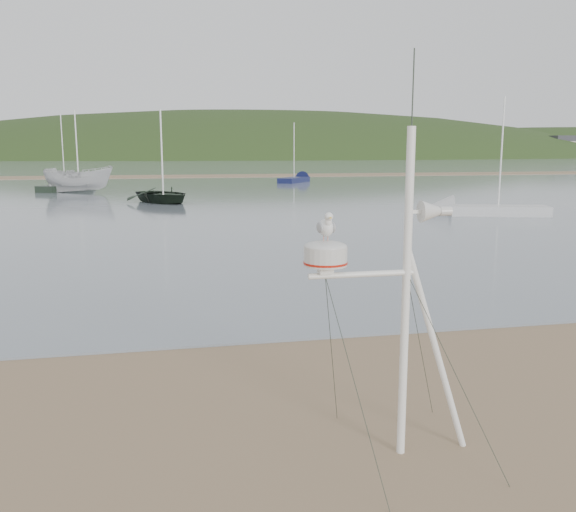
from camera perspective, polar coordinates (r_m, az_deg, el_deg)
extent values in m
plane|color=#7A6146|center=(7.29, -12.78, -18.69)|extent=(560.00, 560.00, 0.00)
cube|color=slate|center=(138.44, -12.06, 8.42)|extent=(560.00, 256.00, 0.04)
cube|color=#7A6146|center=(76.48, -12.09, 7.30)|extent=(560.00, 7.00, 0.07)
ellipsoid|color=#1F3314|center=(245.98, -2.48, 4.11)|extent=(400.00, 180.00, 80.00)
ellipsoid|color=#1F3314|center=(301.58, 24.91, 5.55)|extent=(300.00, 135.00, 56.00)
cube|color=beige|center=(205.62, -22.31, 9.48)|extent=(8.40, 6.30, 8.00)
cube|color=beige|center=(202.66, -14.96, 9.88)|extent=(8.40, 6.30, 8.00)
cube|color=beige|center=(203.02, -7.50, 10.13)|extent=(8.40, 6.30, 8.00)
cube|color=beige|center=(206.67, -0.18, 10.21)|extent=(8.40, 6.30, 8.00)
cube|color=beige|center=(213.45, 6.78, 10.14)|extent=(8.40, 6.30, 8.00)
cube|color=beige|center=(223.07, 13.22, 9.94)|extent=(8.40, 6.30, 8.00)
cube|color=beige|center=(235.19, 19.05, 9.66)|extent=(8.40, 6.30, 8.00)
cube|color=beige|center=(249.44, 24.26, 9.32)|extent=(8.40, 6.30, 8.00)
cylinder|color=white|center=(6.88, 10.96, -3.77)|extent=(0.09, 0.09, 3.71)
cylinder|color=white|center=(7.21, 13.71, -8.59)|extent=(0.86, 0.07, 2.43)
cylinder|color=white|center=(6.64, 6.98, -1.70)|extent=(1.20, 0.06, 0.06)
cylinder|color=#2D382D|center=(6.71, 11.62, 15.00)|extent=(0.01, 0.01, 0.83)
cube|color=white|center=(6.50, 3.51, -1.27)|extent=(0.15, 0.15, 0.08)
cylinder|color=silver|center=(6.48, 3.53, -0.02)|extent=(0.46, 0.46, 0.20)
cylinder|color=red|center=(6.49, 3.52, -0.63)|extent=(0.47, 0.47, 0.02)
ellipsoid|color=silver|center=(6.46, 3.54, 0.87)|extent=(0.46, 0.46, 0.13)
cone|color=silver|center=(6.82, 13.24, 4.09)|extent=(0.24, 0.24, 0.24)
cylinder|color=silver|center=(6.90, 14.50, 4.10)|extent=(0.13, 0.10, 0.10)
cube|color=white|center=(6.75, 11.96, 4.08)|extent=(0.19, 0.04, 0.04)
cylinder|color=tan|center=(6.44, 3.35, 1.71)|extent=(0.01, 0.01, 0.06)
cylinder|color=tan|center=(6.45, 3.74, 1.73)|extent=(0.01, 0.01, 0.06)
ellipsoid|color=white|center=(6.43, 3.56, 2.66)|extent=(0.16, 0.25, 0.19)
ellipsoid|color=#A1A4A9|center=(6.40, 2.98, 2.68)|extent=(0.05, 0.20, 0.12)
ellipsoid|color=#A1A4A9|center=(6.44, 4.18, 2.70)|extent=(0.05, 0.20, 0.12)
cone|color=white|center=(6.56, 3.25, 2.64)|extent=(0.08, 0.07, 0.08)
ellipsoid|color=white|center=(6.33, 3.79, 3.26)|extent=(0.08, 0.08, 0.11)
sphere|color=white|center=(6.30, 3.85, 3.70)|extent=(0.09, 0.09, 0.09)
cone|color=gold|center=(6.26, 3.96, 3.61)|extent=(0.02, 0.05, 0.02)
imported|color=black|center=(39.67, -11.69, 8.39)|extent=(3.47, 2.64, 4.83)
imported|color=silver|center=(50.60, -19.11, 8.66)|extent=(2.33, 2.28, 5.36)
cube|color=silver|center=(33.46, 19.05, 4.05)|extent=(5.24, 2.94, 0.50)
cone|color=silver|center=(32.81, 13.64, 4.21)|extent=(2.13, 2.02, 1.60)
cylinder|color=white|center=(33.31, 19.35, 9.18)|extent=(0.08, 0.08, 5.49)
cube|color=black|center=(53.16, -20.13, 6.02)|extent=(4.02, 5.22, 0.50)
cone|color=black|center=(55.72, -18.01, 6.30)|extent=(2.32, 2.37, 1.63)
cylinder|color=white|center=(53.06, -20.34, 9.31)|extent=(0.08, 0.08, 5.62)
cube|color=#131943|center=(62.44, 0.57, 7.14)|extent=(4.13, 4.97, 0.50)
cone|color=#131943|center=(65.38, 1.63, 7.27)|extent=(2.29, 2.33, 1.59)
cylinder|color=white|center=(62.35, 0.57, 9.87)|extent=(0.08, 0.08, 5.45)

